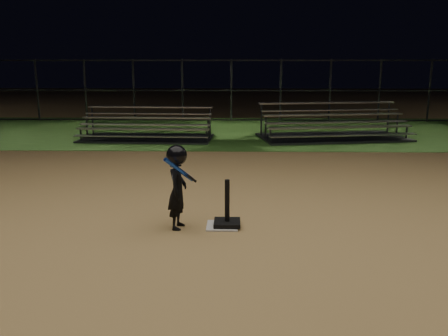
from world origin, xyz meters
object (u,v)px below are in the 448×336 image
Objects in this scene: child_batter at (177,185)px; bleacher_right at (333,132)px; bleacher_left at (147,133)px; home_plate at (222,226)px; batting_tee at (227,217)px.

child_batter is 9.23m from bleacher_right.
child_batter is 0.30× the size of bleacher_left.
child_batter reaches higher than home_plate.
bleacher_right reaches higher than home_plate.
home_plate is 8.92m from bleacher_right.
batting_tee is at bearing -69.25° from bleacher_left.
home_plate is at bearing -76.41° from child_batter.
batting_tee is 0.56× the size of child_batter.
child_batter is at bearing -173.63° from batting_tee.
bleacher_left is at bearing 21.00° from child_batter.
home_plate is 0.67× the size of batting_tee.
bleacher_left is (-1.95, 8.11, -0.44)m from child_batter.
home_plate is at bearing -69.73° from bleacher_left.
batting_tee is (0.07, 0.01, 0.13)m from home_plate.
bleacher_right is at bearing -17.28° from child_batter.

